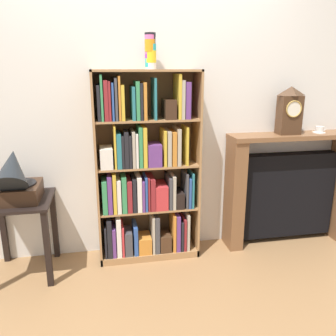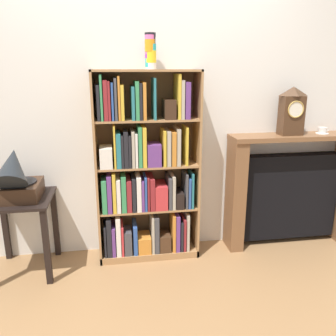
% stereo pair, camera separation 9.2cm
% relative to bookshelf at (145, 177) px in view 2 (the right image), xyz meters
% --- Properties ---
extents(ground_plane, '(8.05, 6.40, 0.02)m').
position_rel_bookshelf_xyz_m(ground_plane, '(0.02, -0.13, -0.74)').
color(ground_plane, '#997047').
extents(wall_back, '(5.05, 0.08, 2.60)m').
position_rel_bookshelf_xyz_m(wall_back, '(0.18, 0.19, 0.57)').
color(wall_back, silver).
rests_on(wall_back, ground).
extents(bookshelf, '(0.86, 0.29, 1.60)m').
position_rel_bookshelf_xyz_m(bookshelf, '(0.00, 0.00, 0.00)').
color(bookshelf, '#A87A4C').
rests_on(bookshelf, ground).
extents(cup_stack, '(0.09, 0.09, 0.27)m').
position_rel_bookshelf_xyz_m(cup_stack, '(0.07, 0.04, 1.01)').
color(cup_stack, white).
rests_on(cup_stack, bookshelf).
extents(side_table_left, '(0.48, 0.51, 0.63)m').
position_rel_bookshelf_xyz_m(side_table_left, '(-0.99, -0.10, -0.25)').
color(side_table_left, black).
rests_on(side_table_left, ground).
extents(gramophone, '(0.32, 0.46, 0.47)m').
position_rel_bookshelf_xyz_m(gramophone, '(-0.99, -0.15, 0.09)').
color(gramophone, '#382316').
rests_on(gramophone, side_table_left).
extents(fireplace_mantel, '(1.19, 0.27, 1.05)m').
position_rel_bookshelf_xyz_m(fireplace_mantel, '(1.35, 0.04, -0.21)').
color(fireplace_mantel, brown).
rests_on(fireplace_mantel, ground).
extents(mantel_clock, '(0.19, 0.14, 0.41)m').
position_rel_bookshelf_xyz_m(mantel_clock, '(1.28, 0.02, 0.53)').
color(mantel_clock, '#472D1C').
rests_on(mantel_clock, fireplace_mantel).
extents(teacup_with_saucer, '(0.12, 0.11, 0.06)m').
position_rel_bookshelf_xyz_m(teacup_with_saucer, '(1.59, 0.02, 0.34)').
color(teacup_with_saucer, white).
rests_on(teacup_with_saucer, fireplace_mantel).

